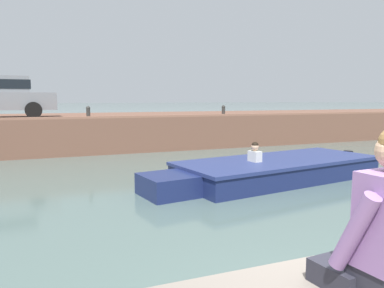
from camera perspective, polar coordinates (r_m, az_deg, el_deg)
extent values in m
plane|color=#4C605B|center=(8.53, -5.09, -7.09)|extent=(400.00, 400.00, 0.00)
cube|color=brown|center=(17.06, -13.80, 2.04)|extent=(60.00, 6.00, 1.35)
cube|color=brown|center=(14.18, -12.23, 4.04)|extent=(60.00, 0.24, 0.08)
cube|color=navy|center=(9.87, 13.04, -3.98)|extent=(5.56, 2.85, 0.45)
cube|color=navy|center=(8.04, -3.69, -6.29)|extent=(1.22, 1.28, 0.45)
cube|color=navy|center=(9.83, 13.08, -2.45)|extent=(5.63, 2.91, 0.08)
cube|color=brown|center=(10.12, 14.69, -2.81)|extent=(0.52, 1.86, 0.06)
cube|color=black|center=(11.91, 22.67, -2.01)|extent=(0.19, 0.22, 0.45)
cube|color=silver|center=(9.29, 9.54, -2.41)|extent=(0.25, 0.35, 0.44)
sphere|color=tan|center=(9.24, 9.58, -0.45)|extent=(0.19, 0.19, 0.19)
sphere|color=black|center=(9.24, 9.58, -0.20)|extent=(0.17, 0.17, 0.17)
cylinder|color=black|center=(14.86, -23.00, 4.78)|extent=(0.61, 0.20, 0.60)
cylinder|color=black|center=(16.56, -23.10, 4.93)|extent=(0.61, 0.20, 0.60)
cylinder|color=#2D2B28|center=(14.19, -15.53, 4.49)|extent=(0.14, 0.14, 0.35)
sphere|color=#2D2B28|center=(14.18, -15.55, 5.28)|extent=(0.15, 0.15, 0.15)
cylinder|color=#2D2B28|center=(15.78, 4.81, 4.93)|extent=(0.14, 0.14, 0.35)
sphere|color=#2D2B28|center=(15.77, 4.82, 5.64)|extent=(0.15, 0.15, 0.15)
cube|color=#282833|center=(2.56, 23.28, -17.44)|extent=(0.47, 0.36, 0.14)
cylinder|color=#8C669E|center=(2.18, 23.44, -12.24)|extent=(0.12, 0.29, 0.47)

